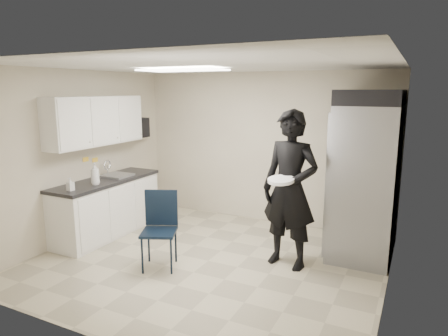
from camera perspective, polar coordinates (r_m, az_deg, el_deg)
The scene contains 21 objects.
floor at distance 5.60m, azimuth -2.28°, elevation -13.11°, with size 4.50×4.50×0.00m, color tan.
ceiling at distance 5.12m, azimuth -2.51°, elevation 14.48°, with size 4.50×4.50×0.00m, color silver.
back_wall at distance 7.00m, azimuth 5.51°, elevation 2.87°, with size 4.50×4.50×0.00m, color beige.
left_wall at distance 6.58m, azimuth -19.85°, elevation 1.72°, with size 4.00×4.00×0.00m, color beige.
right_wall at distance 4.59m, azimuth 23.08°, elevation -2.35°, with size 4.00×4.00×0.00m, color beige.
ceiling_panel at distance 5.77m, azimuth -5.91°, elevation 13.76°, with size 1.20×0.60×0.02m, color white.
lower_counter at distance 6.70m, azimuth -16.34°, elevation -5.55°, with size 0.60×1.90×0.86m, color silver.
countertop at distance 6.58m, azimuth -16.55°, elevation -1.75°, with size 0.64×1.95×0.05m, color black.
sink at distance 6.75m, azimuth -14.99°, elevation -1.48°, with size 0.42×0.40×0.14m, color gray.
faucet at distance 6.86m, azimuth -16.31°, elevation -0.08°, with size 0.02×0.02×0.24m, color silver.
upper_cabinets at distance 6.53m, azimuth -17.82°, elevation 6.43°, with size 0.35×1.80×0.75m, color silver.
towel_dispenser at distance 7.46m, azimuth -11.94°, elevation 5.66°, with size 0.22×0.30×0.35m, color black.
notice_sticker_left at distance 6.65m, azimuth -19.16°, elevation 1.17°, with size 0.00×0.12×0.07m, color yellow.
notice_sticker_right at distance 6.80m, azimuth -17.94°, elevation 1.11°, with size 0.00×0.12×0.07m, color yellow.
commercial_fridge at distance 5.92m, azimuth 19.64°, elevation -1.71°, with size 0.80×1.35×2.10m, color gray.
fridge_compressor at distance 5.79m, azimuth 20.39°, elevation 9.46°, with size 0.80×1.35×0.20m, color black.
folding_chair at distance 5.29m, azimuth -9.28°, elevation -9.05°, with size 0.43×0.43×0.97m, color black.
man_tuxedo at distance 5.22m, azimuth 9.39°, elevation -3.07°, with size 0.76×0.50×2.06m, color black.
bucket_lid at distance 4.97m, azimuth 8.14°, elevation -1.73°, with size 0.33×0.33×0.04m, color white.
soap_bottle_a at distance 6.21m, azimuth -17.95°, elevation -0.78°, with size 0.13×0.13×0.33m, color silver.
soap_bottle_b at distance 5.98m, azimuth -21.11°, elevation -2.17°, with size 0.08×0.08×0.18m, color #A4A6AF.
Camera 1 is at (2.46, -4.48, 2.30)m, focal length 32.00 mm.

